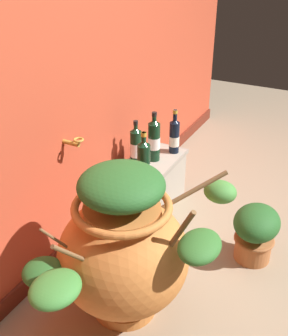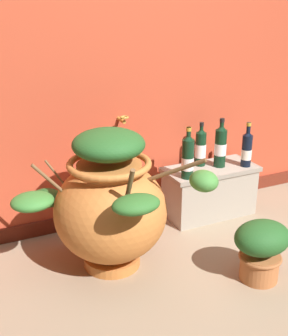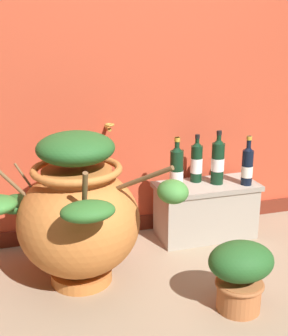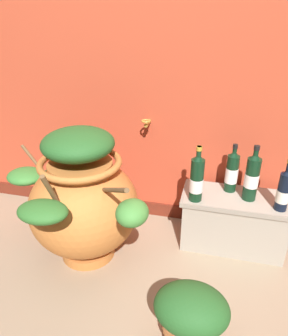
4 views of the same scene
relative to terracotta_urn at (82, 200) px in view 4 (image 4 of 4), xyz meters
The scene contains 8 objects.
back_wall 1.17m from the terracotta_urn, 55.27° to the left, with size 4.40×0.33×2.60m.
terracotta_urn is the anchor object (origin of this frame).
stone_ledge 0.93m from the terracotta_urn, 19.75° to the left, with size 0.64×0.30×0.35m.
wine_bottle_left 1.12m from the terracotta_urn, 11.98° to the left, with size 0.07×0.07×0.31m.
wine_bottle_middle 0.98m from the terracotta_urn, 18.18° to the left, with size 0.08×0.08×0.34m.
wine_bottle_right 0.90m from the terracotta_urn, 24.97° to the left, with size 0.07×0.07×0.30m.
wine_bottle_back 0.66m from the terracotta_urn, 19.45° to the left, with size 0.08×0.08×0.34m.
potted_shrub 0.85m from the terracotta_urn, 34.67° to the right, with size 0.31×0.26×0.34m.
Camera 4 is at (0.28, -0.79, 1.33)m, focal length 33.40 mm.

